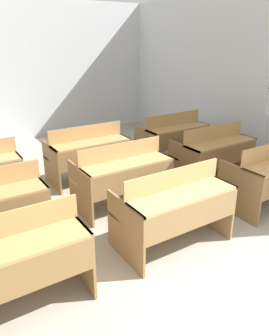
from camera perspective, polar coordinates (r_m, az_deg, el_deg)
wall_back at (r=8.38m, az=-17.56°, el=15.72°), size 6.16×0.06×3.17m
wall_right_with_window at (r=7.09m, az=16.59°, el=14.83°), size 0.06×6.92×3.17m
bench_front_left at (r=3.17m, az=-20.75°, el=-14.78°), size 1.31×0.75×0.96m
bench_front_center at (r=3.84m, az=6.96°, el=-6.66°), size 1.31×0.75×0.96m
bench_second_center at (r=4.69m, az=-2.09°, el=-1.06°), size 1.31×0.75×0.96m
bench_second_right at (r=5.76m, az=13.60°, el=2.73°), size 1.31×0.75×0.96m
bench_third_center at (r=5.65m, az=-8.08°, el=2.75°), size 1.31×0.75×0.96m
bench_third_right at (r=6.57m, az=6.75°, el=5.53°), size 1.31×0.75×0.96m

